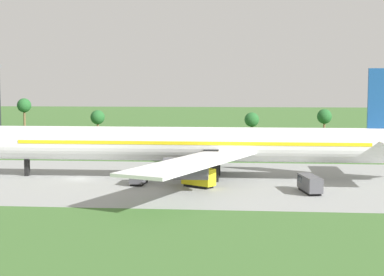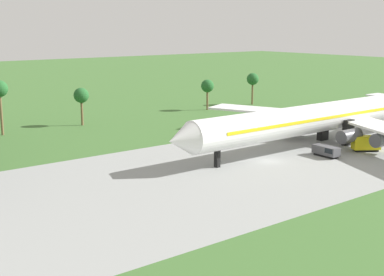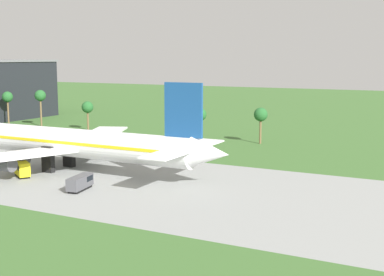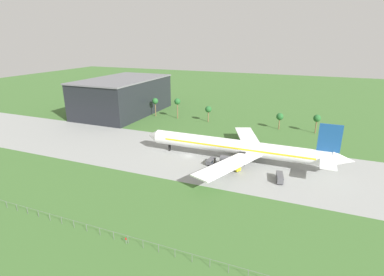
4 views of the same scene
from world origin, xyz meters
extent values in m
cylinder|color=white|center=(18.51, 2.38, 5.72)|extent=(67.20, 5.63, 5.63)
cone|color=white|center=(55.63, 2.38, 6.14)|extent=(7.04, 5.35, 5.35)
cube|color=yellow|center=(18.51, 2.38, 6.14)|extent=(57.12, 5.75, 0.56)
cube|color=navy|center=(50.42, 2.38, 13.33)|extent=(7.32, 0.50, 9.58)
cube|color=white|center=(50.70, 2.38, 6.57)|extent=(5.07, 22.53, 0.30)
cube|color=white|center=(20.11, 17.41, 4.74)|extent=(18.06, 30.63, 0.44)
cylinder|color=#4C4C51|center=(17.21, -4.38, 3.07)|extent=(5.07, 2.53, 2.53)
cylinder|color=#4C4C51|center=(19.48, -10.02, 3.07)|extent=(5.07, 2.53, 2.53)
cylinder|color=#4C4C51|center=(17.21, 9.14, 3.07)|extent=(5.07, 2.53, 2.53)
cylinder|color=#4C4C51|center=(19.48, 14.77, 3.07)|extent=(5.07, 2.53, 2.53)
cube|color=black|center=(21.87, -0.72, 2.58)|extent=(2.40, 1.20, 5.16)
cube|color=black|center=(21.87, 5.47, 2.58)|extent=(2.40, 1.20, 5.16)
cube|color=black|center=(36.58, -9.12, 0.20)|extent=(2.77, 5.53, 0.40)
cube|color=#4C4C51|center=(36.58, -9.12, 1.44)|extent=(3.15, 6.49, 2.08)
cube|color=black|center=(36.25, -7.44, 1.75)|extent=(2.42, 2.53, 0.90)
cube|color=black|center=(20.25, -6.04, 0.20)|extent=(4.65, 3.90, 0.40)
cube|color=yellow|center=(20.25, -6.04, 1.67)|extent=(5.40, 4.49, 2.53)
cube|color=black|center=(21.43, -6.82, 2.05)|extent=(2.62, 2.69, 0.90)
cylinder|color=brown|center=(28.90, 51.79, 3.10)|extent=(0.56, 0.56, 6.20)
sphere|color=#235B28|center=(28.90, 51.79, 6.80)|extent=(3.60, 3.60, 3.60)
cylinder|color=brown|center=(-9.92, 51.79, 3.30)|extent=(0.56, 0.56, 6.60)
sphere|color=#235B28|center=(-9.92, 51.79, 7.20)|extent=(3.60, 3.60, 3.60)
cylinder|color=brown|center=(-29.01, 51.79, 4.77)|extent=(0.56, 0.56, 9.54)
sphere|color=#235B28|center=(-29.01, 51.79, 10.14)|extent=(3.60, 3.60, 3.60)
cylinder|color=brown|center=(46.56, 51.79, 3.54)|extent=(0.56, 0.56, 7.09)
sphere|color=#235B28|center=(46.56, 51.79, 7.69)|extent=(3.60, 3.60, 3.60)
cylinder|color=brown|center=(-43.66, 51.79, 4.31)|extent=(0.56, 0.56, 8.61)
sphere|color=#235B28|center=(-43.66, 51.79, 9.21)|extent=(3.60, 3.60, 3.60)
camera|label=1|loc=(27.16, -93.82, 15.69)|focal=55.00mm
camera|label=2|loc=(-66.59, -63.72, 23.35)|focal=50.00mm
camera|label=3|loc=(94.39, -78.97, 22.45)|focal=50.00mm
camera|label=4|loc=(43.68, -102.96, 45.38)|focal=28.00mm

